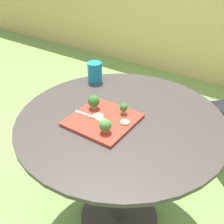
{
  "coord_description": "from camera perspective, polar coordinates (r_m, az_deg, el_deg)",
  "views": [
    {
      "loc": [
        0.54,
        -0.85,
        1.4
      ],
      "look_at": [
        -0.03,
        -0.03,
        0.76
      ],
      "focal_mm": 44.01,
      "sensor_mm": 36.0,
      "label": 1
    }
  ],
  "objects": [
    {
      "name": "drinking_glass",
      "position": [
        1.51,
        -3.58,
        8.04
      ],
      "size": [
        0.08,
        0.08,
        0.11
      ],
      "color": "teal",
      "rests_on": "patio_table"
    },
    {
      "name": "cucumber_slice_0",
      "position": [
        1.16,
        2.7,
        -2.15
      ],
      "size": [
        0.04,
        0.04,
        0.01
      ],
      "primitive_type": "cylinder",
      "color": "#8EB766",
      "rests_on": "salad_plate"
    },
    {
      "name": "patio_table",
      "position": [
        1.37,
        1.7,
        -9.78
      ],
      "size": [
        0.93,
        0.93,
        0.72
      ],
      "color": "#38332D",
      "rests_on": "ground_plane"
    },
    {
      "name": "cucumber_slice_1",
      "position": [
        1.2,
        -2.91,
        -0.92
      ],
      "size": [
        0.05,
        0.05,
        0.01
      ],
      "primitive_type": "cylinder",
      "color": "#8EB766",
      "rests_on": "salad_plate"
    },
    {
      "name": "broccoli_floret_2",
      "position": [
        1.25,
        -3.81,
        2.24
      ],
      "size": [
        0.05,
        0.05,
        0.06
      ],
      "color": "#99B770",
      "rests_on": "salad_plate"
    },
    {
      "name": "salad_plate",
      "position": [
        1.19,
        -1.93,
        -1.66
      ],
      "size": [
        0.27,
        0.27,
        0.01
      ],
      "primitive_type": "cube",
      "color": "#AD3323",
      "rests_on": "patio_table"
    },
    {
      "name": "fork",
      "position": [
        1.2,
        -3.97,
        -1.04
      ],
      "size": [
        0.15,
        0.03,
        0.0
      ],
      "color": "silver",
      "rests_on": "salad_plate"
    },
    {
      "name": "broccoli_floret_0",
      "position": [
        1.09,
        -1.4,
        -2.82
      ],
      "size": [
        0.05,
        0.05,
        0.06
      ],
      "color": "#99B770",
      "rests_on": "salad_plate"
    },
    {
      "name": "broccoli_floret_1",
      "position": [
        1.21,
        2.4,
        0.89
      ],
      "size": [
        0.04,
        0.04,
        0.05
      ],
      "color": "#99B770",
      "rests_on": "salad_plate"
    },
    {
      "name": "ground_plane",
      "position": [
        1.73,
        1.43,
        -21.29
      ],
      "size": [
        12.0,
        12.0,
        0.0
      ],
      "primitive_type": "plane",
      "color": "#70994C"
    }
  ]
}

